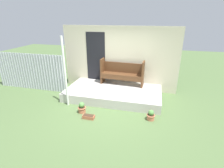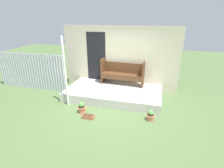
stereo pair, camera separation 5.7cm
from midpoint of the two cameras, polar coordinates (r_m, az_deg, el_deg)
name	(u,v)px [view 1 (the left image)]	position (r m, az deg, el deg)	size (l,w,h in m)	color
ground_plane	(109,109)	(5.99, -1.39, -8.07)	(24.00, 24.00, 0.00)	#516B3D
porch_slab	(113,93)	(6.72, 0.18, -3.04)	(3.56, 1.83, 0.34)	beige
house_wall	(118,59)	(7.23, 1.71, 8.24)	(4.76, 0.08, 2.60)	beige
fence_corrugated	(30,72)	(8.08, -25.35, 3.64)	(3.18, 0.05, 1.53)	#ADB2B7
support_post	(65,73)	(5.99, -15.37, 3.54)	(0.07, 0.07, 2.38)	white
bench	(122,72)	(7.00, 3.12, 3.91)	(1.73, 0.49, 1.01)	#54331C
flower_pot_left	(82,108)	(5.80, -10.10, -7.73)	(0.27, 0.27, 0.36)	#C67251
flower_pot_middle	(151,116)	(5.47, 12.27, -10.02)	(0.26, 0.26, 0.33)	#C67251
planter_box_rect	(89,117)	(5.51, -7.96, -10.54)	(0.37, 0.18, 0.11)	#B26042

